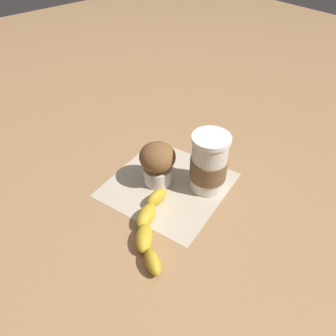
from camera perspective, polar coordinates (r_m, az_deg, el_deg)
ground_plane at (r=0.75m, az=0.00°, el=-2.96°), size 3.00×3.00×0.00m
paper_napkin at (r=0.75m, az=0.00°, el=-2.91°), size 0.31×0.31×0.00m
coffee_cup at (r=0.71m, az=7.12°, el=0.71°), size 0.08×0.08×0.14m
muffin at (r=0.72m, az=-1.82°, el=1.01°), size 0.08×0.08×0.10m
banana at (r=0.65m, az=-3.30°, el=-10.14°), size 0.16×0.16×0.03m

